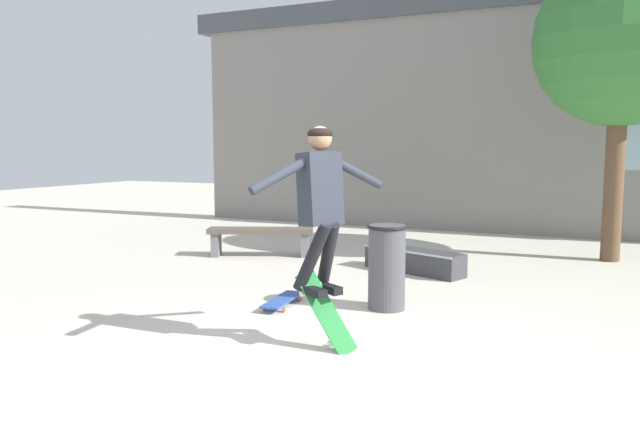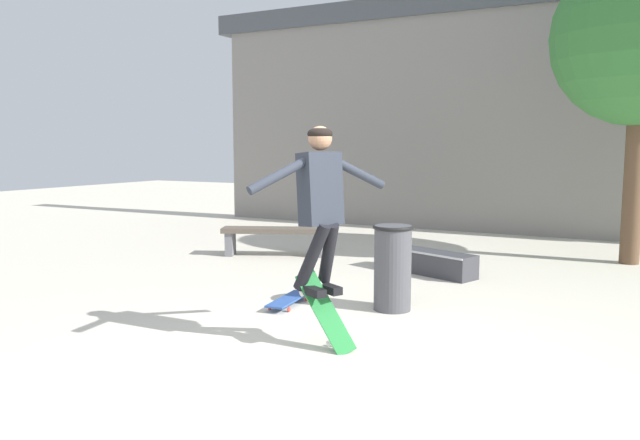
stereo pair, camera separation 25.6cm
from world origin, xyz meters
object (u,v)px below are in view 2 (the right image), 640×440
skater (320,195)px  skateboard_resting (289,299)px  skate_ledge (426,261)px  trash_bin (393,266)px  park_bench (274,235)px  skateboard_flipping (325,312)px

skater → skateboard_resting: (-0.98, 1.10, -1.28)m
skate_ledge → skateboard_resting: bearing=-87.3°
skate_ledge → skateboard_resting: skate_ledge is taller
trash_bin → park_bench: bearing=142.6°
trash_bin → skateboard_resting: (-1.09, -0.37, -0.42)m
skate_ledge → skater: size_ratio=1.06×
park_bench → trash_bin: (2.92, -2.23, 0.15)m
skater → skateboard_resting: skater is taller
trash_bin → skater: skater is taller
skater → skateboard_flipping: bearing=-0.5°
skate_ledge → skater: bearing=-66.3°
skater → skateboard_resting: bearing=160.4°
park_bench → skater: (2.81, -3.70, 1.02)m
skate_ledge → trash_bin: bearing=-60.9°
skater → skateboard_flipping: 1.03m
skateboard_flipping → skateboard_resting: (-1.06, 1.14, -0.26)m
trash_bin → skateboard_resting: trash_bin is taller
park_bench → skateboard_resting: (1.83, -2.61, -0.27)m
skateboard_resting → skateboard_flipping: bearing=36.1°
skater → park_bench: bearing=155.8°
skate_ledge → skater: (0.20, -3.53, 1.19)m
skate_ledge → park_bench: bearing=-163.3°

